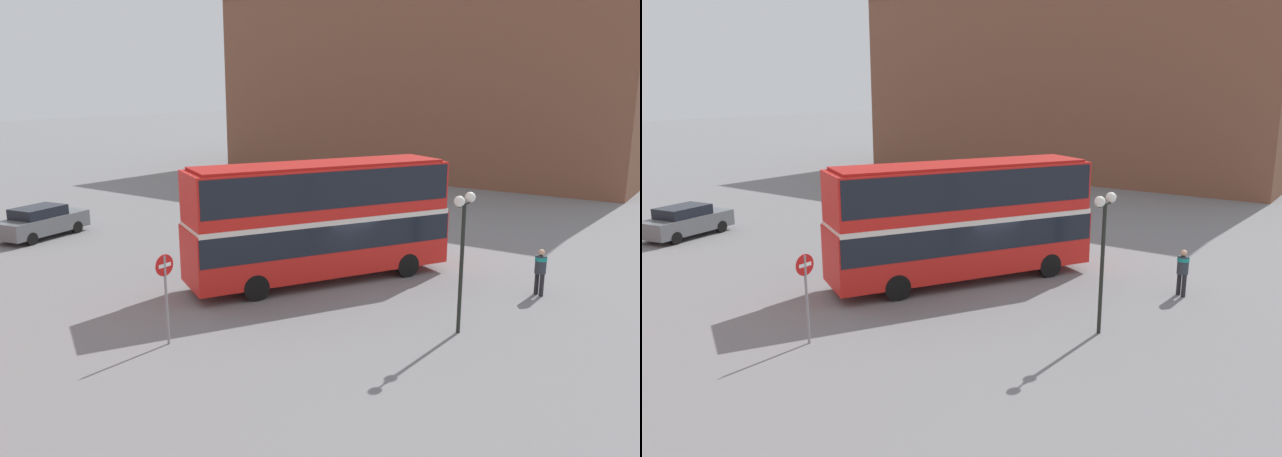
% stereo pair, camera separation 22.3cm
% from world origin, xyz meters
% --- Properties ---
extents(ground_plane, '(240.00, 240.00, 0.00)m').
position_xyz_m(ground_plane, '(0.00, 0.00, 0.00)').
color(ground_plane, slate).
extents(building_row_right, '(10.30, 35.64, 15.74)m').
position_xyz_m(building_row_right, '(29.42, 11.50, 7.88)').
color(building_row_right, brown).
rests_on(building_row_right, ground_plane).
extents(double_decker_bus, '(10.45, 7.31, 4.69)m').
position_xyz_m(double_decker_bus, '(-0.46, 0.84, 2.68)').
color(double_decker_bus, red).
rests_on(double_decker_bus, ground_plane).
extents(pedestrian_foreground, '(0.59, 0.59, 1.75)m').
position_xyz_m(pedestrian_foreground, '(2.67, -6.86, 1.07)').
color(pedestrian_foreground, '#232328').
rests_on(pedestrian_foreground, ground_plane).
extents(parked_car_kerb_near, '(4.84, 2.56, 1.61)m').
position_xyz_m(parked_car_kerb_near, '(-2.72, 16.56, 0.81)').
color(parked_car_kerb_near, slate).
rests_on(parked_car_kerb_near, ground_plane).
extents(street_lamp_twin_globe, '(1.17, 0.33, 4.43)m').
position_xyz_m(street_lamp_twin_globe, '(-2.42, -5.83, 3.28)').
color(street_lamp_twin_globe, black).
rests_on(street_lamp_twin_globe, ground_plane).
extents(no_entry_sign, '(0.65, 0.08, 2.79)m').
position_xyz_m(no_entry_sign, '(-8.23, 0.97, 1.88)').
color(no_entry_sign, gray).
rests_on(no_entry_sign, ground_plane).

